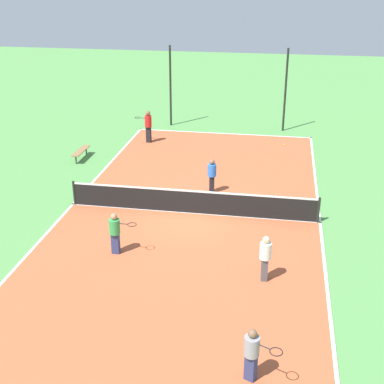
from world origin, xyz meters
name	(u,v)px	position (x,y,z in m)	size (l,w,h in m)	color
ground_plane	(192,213)	(0.00, 0.00, 0.00)	(80.00, 80.00, 0.00)	#518E47
court_surface	(192,213)	(0.00, 0.00, 0.01)	(9.81, 21.26, 0.02)	#B75633
tennis_net	(192,201)	(0.00, 0.00, 0.53)	(9.61, 0.10, 0.99)	black
bench	(81,151)	(-6.44, 5.20, 0.39)	(0.36, 1.71, 0.45)	olive
player_baseline_gray	(252,352)	(2.87, -8.61, 0.81)	(0.99, 0.69, 1.40)	navy
player_coach_red	(148,124)	(-3.80, 8.32, 1.01)	(0.96, 0.42, 1.72)	black
player_far_green	(115,231)	(-1.97, -3.48, 0.84)	(0.94, 0.36, 1.45)	navy
player_far_white	(265,256)	(2.97, -4.28, 0.86)	(0.38, 0.38, 1.48)	#4C4C51
player_near_blue	(212,174)	(0.48, 2.14, 0.85)	(0.42, 0.42, 1.47)	black
tennis_ball_far_baseline	(238,208)	(1.71, 0.66, 0.06)	(0.07, 0.07, 0.07)	#CCE033
tennis_ball_midcourt	(284,145)	(3.43, 9.00, 0.06)	(0.07, 0.07, 0.07)	#CCE033
fence_post_back_left	(170,86)	(-3.30, 11.80, 2.33)	(0.12, 0.12, 4.65)	black
fence_post_back_right	(285,91)	(3.30, 11.80, 2.33)	(0.12, 0.12, 4.65)	black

